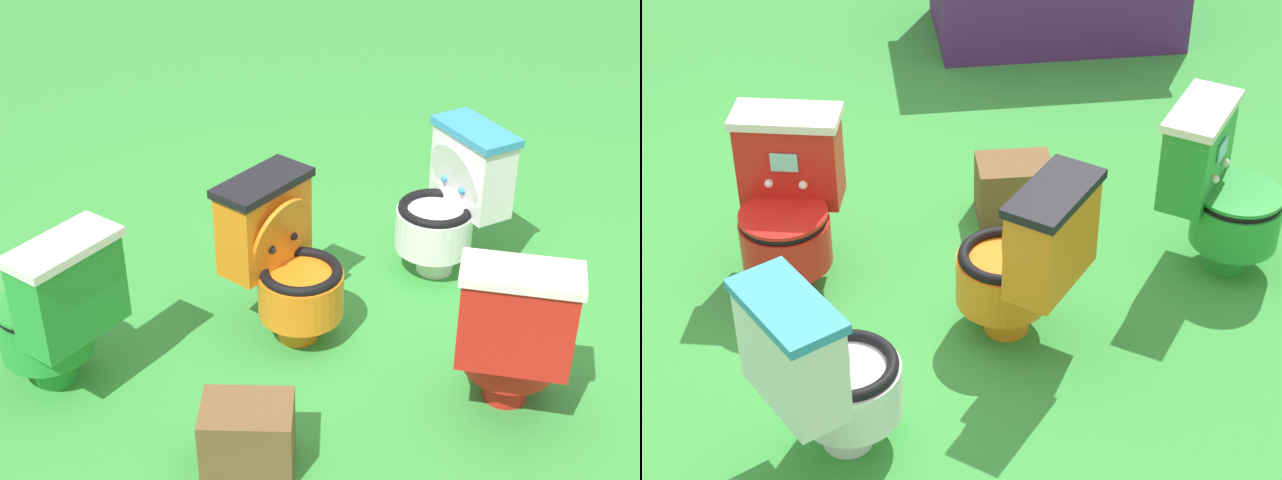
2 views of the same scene
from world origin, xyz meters
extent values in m
plane|color=green|center=(0.00, 0.00, 0.00)|extent=(14.00, 14.00, 0.00)
cylinder|color=white|center=(-0.06, -0.82, 0.07)|extent=(0.25, 0.25, 0.14)
cylinder|color=white|center=(-0.04, -0.81, 0.24)|extent=(0.52, 0.52, 0.20)
torus|color=black|center=(-0.04, -0.81, 0.35)|extent=(0.49, 0.49, 0.04)
cylinder|color=#338CBF|center=(-0.04, -0.81, 0.30)|extent=(0.34, 0.34, 0.01)
cube|color=white|center=(-0.20, -0.92, 0.51)|extent=(0.39, 0.44, 0.37)
cube|color=#338CBF|center=(-0.20, -0.92, 0.71)|extent=(0.43, 0.48, 0.04)
cube|color=#8CE0E5|center=(-0.12, -0.86, 0.56)|extent=(0.07, 0.09, 0.08)
cylinder|color=white|center=(-0.12, -0.87, 0.49)|extent=(0.28, 0.34, 0.35)
sphere|color=#338CBF|center=(-0.16, -0.81, 0.46)|extent=(0.04, 0.04, 0.04)
sphere|color=#338CBF|center=(-0.08, -0.92, 0.46)|extent=(0.04, 0.04, 0.04)
cylinder|color=green|center=(1.49, 0.20, 0.07)|extent=(0.24, 0.24, 0.14)
cylinder|color=green|center=(1.50, 0.19, 0.24)|extent=(0.50, 0.50, 0.20)
torus|color=black|center=(1.50, 0.19, 0.35)|extent=(0.48, 0.48, 0.04)
cylinder|color=white|center=(1.50, 0.19, 0.30)|extent=(0.32, 0.32, 0.01)
cube|color=green|center=(1.33, 0.29, 0.51)|extent=(0.36, 0.45, 0.37)
cube|color=white|center=(1.33, 0.29, 0.71)|extent=(0.39, 0.48, 0.04)
cube|color=#8CE0E5|center=(1.42, 0.24, 0.56)|extent=(0.06, 0.10, 0.08)
cylinder|color=green|center=(1.50, 0.19, 0.37)|extent=(0.49, 0.49, 0.02)
sphere|color=white|center=(1.45, 0.30, 0.46)|extent=(0.04, 0.04, 0.04)
sphere|color=white|center=(1.39, 0.18, 0.46)|extent=(0.04, 0.04, 0.04)
cylinder|color=red|center=(-0.36, 0.09, 0.07)|extent=(0.20, 0.20, 0.14)
cylinder|color=red|center=(-0.36, 0.07, 0.24)|extent=(0.40, 0.40, 0.20)
torus|color=black|center=(-0.36, 0.07, 0.35)|extent=(0.38, 0.38, 0.04)
cylinder|color=white|center=(-0.36, 0.07, 0.30)|extent=(0.26, 0.26, 0.01)
cube|color=red|center=(-0.34, 0.27, 0.51)|extent=(0.43, 0.23, 0.37)
cube|color=white|center=(-0.34, 0.27, 0.71)|extent=(0.45, 0.25, 0.04)
cube|color=#8CE0E5|center=(-0.35, 0.16, 0.56)|extent=(0.11, 0.02, 0.08)
cylinder|color=red|center=(-0.36, 0.07, 0.37)|extent=(0.39, 0.39, 0.02)
sphere|color=white|center=(-0.28, 0.15, 0.46)|extent=(0.04, 0.04, 0.04)
sphere|color=white|center=(-0.42, 0.17, 0.46)|extent=(0.04, 0.04, 0.04)
cylinder|color=orange|center=(0.53, -0.20, 0.07)|extent=(0.25, 0.25, 0.14)
cylinder|color=orange|center=(0.51, -0.19, 0.24)|extent=(0.51, 0.51, 0.20)
torus|color=black|center=(0.51, -0.19, 0.35)|extent=(0.49, 0.49, 0.04)
cylinder|color=black|center=(0.51, -0.19, 0.30)|extent=(0.33, 0.33, 0.01)
cube|color=orange|center=(0.69, -0.30, 0.51)|extent=(0.38, 0.45, 0.37)
cube|color=black|center=(0.69, -0.30, 0.71)|extent=(0.41, 0.48, 0.04)
cube|color=#8CE0E5|center=(0.60, -0.24, 0.56)|extent=(0.06, 0.10, 0.08)
cylinder|color=orange|center=(0.60, -0.25, 0.49)|extent=(0.26, 0.35, 0.35)
sphere|color=black|center=(0.56, -0.30, 0.46)|extent=(0.04, 0.04, 0.04)
sphere|color=black|center=(0.63, -0.18, 0.46)|extent=(0.04, 0.04, 0.04)
cube|color=brown|center=(0.60, 0.59, 0.14)|extent=(0.35, 0.27, 0.28)
camera|label=1|loc=(0.04, 2.99, 2.47)|focal=51.18mm
camera|label=2|loc=(0.31, -3.68, 2.96)|focal=63.89mm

